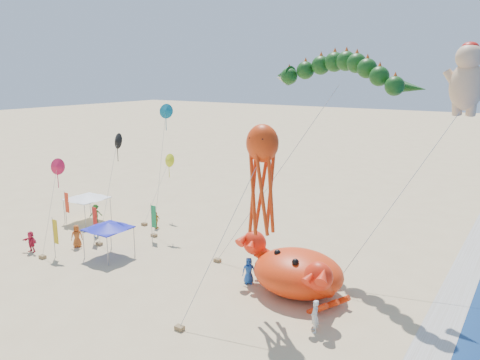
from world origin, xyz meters
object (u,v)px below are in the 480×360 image
(cherub_kite, at_px, (467,78))
(canopy_blue, at_px, (108,226))
(crab_inflatable, at_px, (297,271))
(octopus_kite, at_px, (262,171))
(canopy_white, at_px, (87,196))
(dragon_kite, at_px, (337,77))

(cherub_kite, distance_m, canopy_blue, 27.36)
(crab_inflatable, xyz_separation_m, octopus_kite, (-1.10, -2.67, 6.84))
(canopy_blue, bearing_deg, canopy_white, 150.19)
(crab_inflatable, distance_m, canopy_white, 23.62)
(dragon_kite, distance_m, cherub_kite, 8.28)
(cherub_kite, relative_size, canopy_blue, 4.94)
(dragon_kite, distance_m, canopy_blue, 20.16)
(crab_inflatable, height_order, canopy_blue, crab_inflatable)
(cherub_kite, bearing_deg, crab_inflatable, -129.27)
(crab_inflatable, xyz_separation_m, canopy_white, (-23.44, 2.69, 0.89))
(crab_inflatable, bearing_deg, canopy_white, 173.45)
(octopus_kite, distance_m, canopy_blue, 15.09)
(canopy_blue, relative_size, canopy_white, 0.90)
(dragon_kite, xyz_separation_m, canopy_white, (-23.08, -3.47, -11.14))
(crab_inflatable, relative_size, canopy_white, 2.25)
(octopus_kite, bearing_deg, dragon_kite, 85.21)
(canopy_white, bearing_deg, crab_inflatable, -6.55)
(octopus_kite, relative_size, canopy_blue, 3.46)
(dragon_kite, bearing_deg, cherub_kite, 20.41)
(canopy_blue, distance_m, canopy_white, 9.78)
(dragon_kite, height_order, octopus_kite, dragon_kite)
(dragon_kite, bearing_deg, octopus_kite, -94.79)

